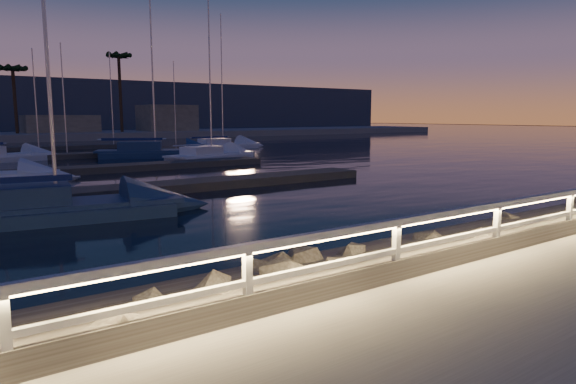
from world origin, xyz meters
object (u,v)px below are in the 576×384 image
at_px(sailboat_g, 210,155).
at_px(sailboat_k, 152,152).
at_px(sailboat_b, 50,207).
at_px(sailboat_l, 221,145).
at_px(guard_rail, 466,222).

bearing_deg(sailboat_g, sailboat_k, 95.71).
bearing_deg(sailboat_b, sailboat_l, 61.52).
bearing_deg(sailboat_g, guard_rail, -125.55).
height_order(sailboat_g, sailboat_l, sailboat_l).
distance_m(sailboat_g, sailboat_k, 6.07).
relative_size(sailboat_g, sailboat_k, 0.84).
distance_m(guard_rail, sailboat_k, 35.75).
height_order(guard_rail, sailboat_k, sailboat_k).
bearing_deg(guard_rail, sailboat_l, 68.13).
distance_m(guard_rail, sailboat_l, 44.70).
bearing_deg(sailboat_l, sailboat_g, -126.11).
height_order(guard_rail, sailboat_b, sailboat_b).
xyz_separation_m(sailboat_g, sailboat_k, (-2.45, 5.55, 0.05)).
bearing_deg(sailboat_g, sailboat_b, -147.90).
distance_m(sailboat_g, sailboat_l, 14.03).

